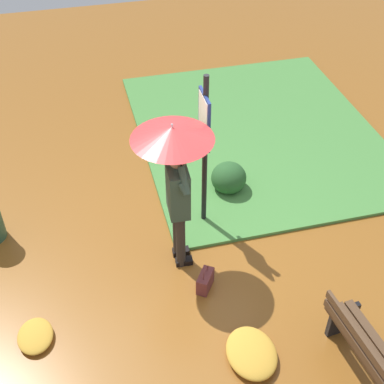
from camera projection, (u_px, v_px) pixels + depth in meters
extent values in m
plane|color=brown|center=(190.00, 254.00, 7.08)|extent=(18.00, 18.00, 0.00)
cube|color=#47843D|center=(257.00, 132.00, 9.21)|extent=(4.80, 4.00, 0.05)
cylinder|color=#2D2823|center=(181.00, 241.00, 6.67)|extent=(0.12, 0.12, 0.86)
cylinder|color=#2D2823|center=(177.00, 231.00, 6.80)|extent=(0.12, 0.12, 0.86)
cube|color=black|center=(184.00, 261.00, 6.93)|extent=(0.12, 0.23, 0.08)
cube|color=black|center=(181.00, 251.00, 7.06)|extent=(0.12, 0.23, 0.08)
cube|color=#334738|center=(178.00, 191.00, 6.25)|extent=(0.39, 0.26, 0.64)
sphere|color=#8C664C|center=(177.00, 160.00, 5.95)|extent=(0.20, 0.20, 0.20)
ellipsoid|color=black|center=(177.00, 158.00, 5.93)|extent=(0.20, 0.20, 0.15)
cylinder|color=#334738|center=(184.00, 189.00, 5.96)|extent=(0.18, 0.13, 0.18)
cylinder|color=#334738|center=(184.00, 180.00, 5.93)|extent=(0.24, 0.11, 0.33)
cube|color=black|center=(181.00, 166.00, 5.90)|extent=(0.07, 0.02, 0.14)
cylinder|color=#334738|center=(174.00, 167.00, 6.21)|extent=(0.11, 0.10, 0.09)
cylinder|color=#334738|center=(173.00, 162.00, 6.14)|extent=(0.10, 0.09, 0.23)
cylinder|color=#A5A5AD|center=(172.00, 140.00, 5.92)|extent=(0.02, 0.02, 0.41)
cone|color=#B22D2D|center=(172.00, 133.00, 5.86)|extent=(0.96, 0.96, 0.16)
sphere|color=#A5A5AD|center=(172.00, 125.00, 5.79)|extent=(0.02, 0.02, 0.02)
cylinder|color=black|center=(205.00, 156.00, 6.83)|extent=(0.07, 0.07, 2.30)
cube|color=navy|center=(204.00, 120.00, 6.47)|extent=(0.44, 0.04, 0.70)
cube|color=silver|center=(203.00, 120.00, 6.46)|extent=(0.38, 0.01, 0.64)
cube|color=brown|center=(205.00, 281.00, 6.58)|extent=(0.33, 0.28, 0.24)
torus|color=brown|center=(205.00, 273.00, 6.47)|extent=(0.16, 0.11, 0.18)
cube|color=black|center=(343.00, 319.00, 6.02)|extent=(0.10, 0.36, 0.44)
cube|color=#513823|center=(375.00, 356.00, 5.40)|extent=(1.40, 0.25, 0.04)
cube|color=#513823|center=(365.00, 359.00, 5.37)|extent=(1.40, 0.25, 0.04)
cube|color=#513823|center=(362.00, 354.00, 5.30)|extent=(1.40, 0.19, 0.10)
cube|color=#513823|center=(365.00, 346.00, 5.21)|extent=(1.40, 0.19, 0.10)
ellipsoid|color=#285628|center=(229.00, 178.00, 7.93)|extent=(0.53, 0.53, 0.48)
ellipsoid|color=#1E421E|center=(230.00, 175.00, 8.11)|extent=(0.32, 0.32, 0.32)
ellipsoid|color=gold|center=(252.00, 353.00, 5.86)|extent=(0.70, 0.56, 0.15)
ellipsoid|color=gold|center=(35.00, 336.00, 6.05)|extent=(0.51, 0.41, 0.11)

